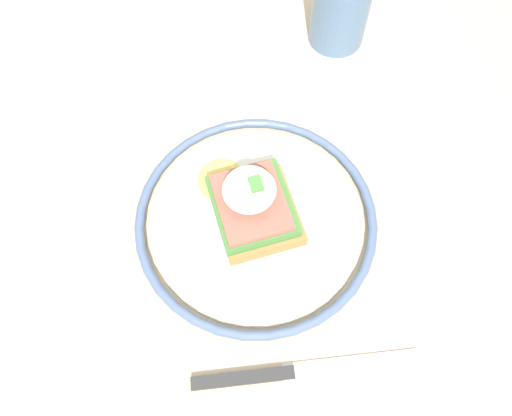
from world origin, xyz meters
TOP-DOWN VIEW (x-y plane):
  - ground_plane at (0.00, 0.00)m, footprint 6.00×6.00m
  - dining_table at (0.00, 0.00)m, footprint 0.91×0.66m
  - plate at (0.04, -0.01)m, footprint 0.25×0.25m
  - sandwich at (0.03, -0.01)m, footprint 0.12×0.09m
  - fork at (-0.12, -0.00)m, footprint 0.05×0.16m
  - knife at (0.19, -0.03)m, footprint 0.05×0.21m
  - cup at (-0.19, 0.16)m, footprint 0.07×0.07m

SIDE VIEW (x-z plane):
  - ground_plane at x=0.00m, z-range 0.00..0.00m
  - dining_table at x=0.00m, z-range 0.23..0.95m
  - fork at x=-0.12m, z-range 0.72..0.73m
  - knife at x=0.19m, z-range 0.72..0.73m
  - plate at x=0.04m, z-range 0.72..0.74m
  - sandwich at x=0.03m, z-range 0.73..0.80m
  - cup at x=-0.19m, z-range 0.72..0.81m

